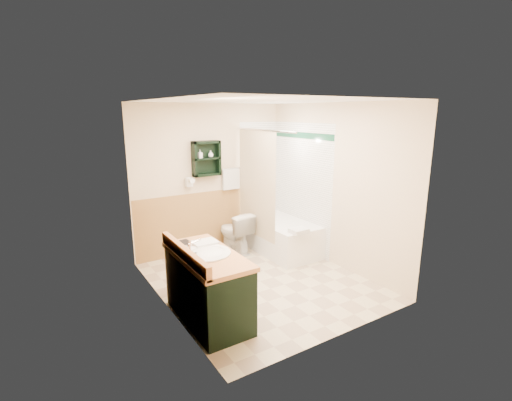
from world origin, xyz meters
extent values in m
plane|color=beige|center=(0.00, 0.00, 0.00)|extent=(3.00, 3.00, 0.00)
cube|color=#FCEAC5|center=(0.00, 1.52, 1.20)|extent=(2.60, 0.04, 2.40)
cube|color=#FCEAC5|center=(-1.32, 0.00, 1.20)|extent=(0.04, 3.00, 2.40)
cube|color=#FCEAC5|center=(1.32, 0.00, 1.20)|extent=(0.04, 3.00, 2.40)
cube|color=white|center=(0.00, 0.00, 2.42)|extent=(2.60, 3.00, 0.04)
cube|color=black|center=(-0.10, 1.41, 1.55)|extent=(0.45, 0.15, 0.55)
cylinder|color=silver|center=(0.53, 0.75, 2.00)|extent=(0.03, 1.60, 0.03)
cube|color=black|center=(-0.99, -0.47, 0.39)|extent=(0.59, 1.22, 0.78)
cube|color=white|center=(0.93, 0.84, 0.26)|extent=(0.78, 1.50, 0.52)
imported|color=white|center=(0.25, 1.15, 0.34)|extent=(0.45, 0.72, 0.67)
cube|color=silver|center=(-0.89, -0.21, 0.80)|extent=(0.28, 0.22, 0.04)
imported|color=black|center=(-1.16, -0.07, 0.88)|extent=(0.16, 0.04, 0.21)
cube|color=silver|center=(0.76, 0.13, 0.56)|extent=(0.25, 0.21, 0.07)
imported|color=white|center=(-0.21, 1.40, 1.59)|extent=(0.07, 0.13, 0.06)
imported|color=white|center=(-0.03, 1.40, 1.61)|extent=(0.10, 0.12, 0.08)
camera|label=1|loc=(-2.55, -3.93, 2.27)|focal=26.00mm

